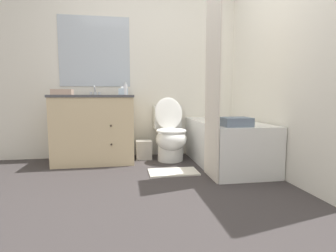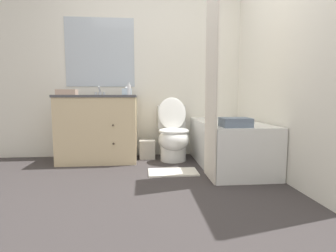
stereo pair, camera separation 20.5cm
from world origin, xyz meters
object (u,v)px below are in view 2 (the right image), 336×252
(sink_faucet, at_px, (100,93))
(bath_towel_folded, at_px, (235,122))
(toilet, at_px, (173,136))
(wastebasket, at_px, (147,149))
(soap_dispenser, at_px, (129,89))
(hand_towel_folded, at_px, (67,92))
(vanity_cabinet, at_px, (99,128))
(bath_mat, at_px, (173,172))
(tissue_box, at_px, (127,92))
(bathtub, at_px, (229,144))

(sink_faucet, height_order, bath_towel_folded, sink_faucet)
(toilet, bearing_deg, wastebasket, 160.91)
(soap_dispenser, xyz_separation_m, hand_towel_folded, (-0.74, -0.19, -0.04))
(toilet, relative_size, soap_dispenser, 5.04)
(vanity_cabinet, height_order, toilet, vanity_cabinet)
(soap_dispenser, height_order, bath_mat, soap_dispenser)
(toilet, height_order, bath_towel_folded, toilet)
(sink_faucet, height_order, toilet, sink_faucet)
(soap_dispenser, bearing_deg, hand_towel_folded, -165.99)
(tissue_box, bearing_deg, hand_towel_folded, -162.33)
(vanity_cabinet, xyz_separation_m, hand_towel_folded, (-0.34, -0.15, 0.46))
(hand_towel_folded, bearing_deg, bath_mat, -21.89)
(hand_towel_folded, bearing_deg, toilet, 3.92)
(bathtub, xyz_separation_m, tissue_box, (-1.25, 0.49, 0.64))
(bathtub, bearing_deg, sink_faucet, 159.83)
(bath_mat, bearing_deg, sink_faucet, 137.48)
(vanity_cabinet, relative_size, bath_towel_folded, 3.50)
(bathtub, distance_m, bath_mat, 0.79)
(wastebasket, xyz_separation_m, bath_towel_folded, (0.87, -1.00, 0.46))
(hand_towel_folded, distance_m, bath_towel_folded, 2.03)
(sink_faucet, height_order, tissue_box, sink_faucet)
(tissue_box, bearing_deg, sink_faucet, 164.51)
(bathtub, distance_m, soap_dispenser, 1.46)
(vanity_cabinet, height_order, bath_mat, vanity_cabinet)
(vanity_cabinet, bearing_deg, sink_faucet, 90.00)
(sink_faucet, distance_m, bath_mat, 1.52)
(bathtub, bearing_deg, soap_dispenser, 159.72)
(toilet, bearing_deg, sink_faucet, 166.17)
(wastebasket, xyz_separation_m, bath_mat, (0.28, -0.71, -0.12))
(sink_faucet, bearing_deg, tissue_box, -15.49)
(toilet, height_order, wastebasket, toilet)
(vanity_cabinet, height_order, sink_faucet, sink_faucet)
(vanity_cabinet, distance_m, soap_dispenser, 0.64)
(sink_faucet, xyz_separation_m, toilet, (0.98, -0.24, -0.58))
(sink_faucet, relative_size, bathtub, 0.10)
(bathtub, distance_m, bath_towel_folded, 0.62)
(toilet, relative_size, bath_towel_folded, 2.92)
(hand_towel_folded, bearing_deg, wastebasket, 12.04)
(soap_dispenser, xyz_separation_m, bath_mat, (0.51, -0.69, -0.93))
(bathtub, height_order, hand_towel_folded, hand_towel_folded)
(wastebasket, bearing_deg, soap_dispenser, -174.41)
(vanity_cabinet, xyz_separation_m, sink_faucet, (-0.00, 0.18, 0.46))
(vanity_cabinet, bearing_deg, wastebasket, 5.09)
(toilet, height_order, tissue_box, tissue_box)
(sink_faucet, height_order, bath_mat, sink_faucet)
(tissue_box, relative_size, hand_towel_folded, 0.52)
(sink_faucet, relative_size, wastebasket, 0.56)
(bathtub, height_order, wastebasket, bathtub)
(vanity_cabinet, bearing_deg, soap_dispenser, 4.80)
(vanity_cabinet, relative_size, tissue_box, 8.21)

